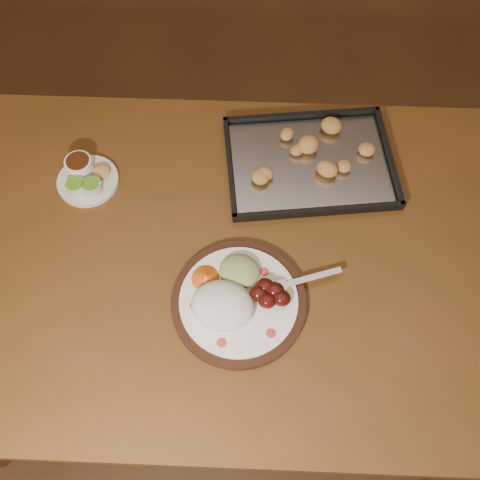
# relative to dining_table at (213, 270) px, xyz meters

# --- Properties ---
(ground) EXTENTS (4.00, 4.00, 0.00)m
(ground) POSITION_rel_dining_table_xyz_m (0.10, 0.23, -0.65)
(ground) COLOR brown
(ground) RESTS_ON ground
(dining_table) EXTENTS (1.65, 1.18, 0.75)m
(dining_table) POSITION_rel_dining_table_xyz_m (0.00, 0.00, 0.00)
(dining_table) COLOR brown
(dining_table) RESTS_ON ground
(dinner_plate) EXTENTS (0.35, 0.29, 0.07)m
(dinner_plate) POSITION_rel_dining_table_xyz_m (0.08, -0.11, 0.12)
(dinner_plate) COLOR black
(dinner_plate) RESTS_ON dining_table
(condiment_saucer) EXTENTS (0.15, 0.15, 0.05)m
(condiment_saucer) POSITION_rel_dining_table_xyz_m (-0.34, 0.11, 0.12)
(condiment_saucer) COLOR silver
(condiment_saucer) RESTS_ON dining_table
(baking_tray) EXTENTS (0.48, 0.41, 0.04)m
(baking_tray) POSITION_rel_dining_table_xyz_m (0.17, 0.29, 0.11)
(baking_tray) COLOR black
(baking_tray) RESTS_ON dining_table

